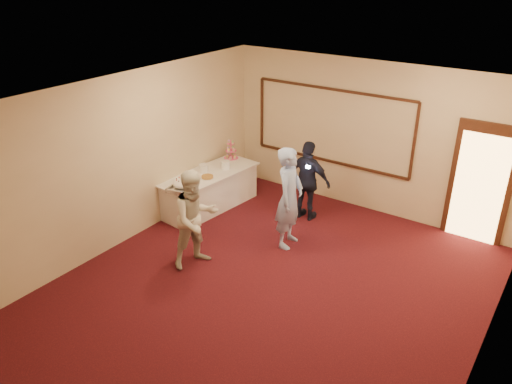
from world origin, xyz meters
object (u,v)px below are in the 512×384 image
Objects in this scene: man at (289,198)px; guest at (308,181)px; buffet_table at (209,190)px; plate_stack_b at (225,165)px; cupcake_stand at (231,151)px; tart at (207,177)px; pavlova_tray at (182,185)px; woman at (196,219)px; plate_stack_a at (204,168)px.

man reaches higher than guest.
buffet_table is 0.62m from plate_stack_b.
plate_stack_b is at bearing 61.11° from man.
cupcake_stand is at bearing 51.67° from man.
guest is at bearing -5.06° from cupcake_stand.
plate_stack_b is 0.60m from tart.
pavlova_tray is 1.81m from cupcake_stand.
woman is (1.02, -2.10, -0.01)m from plate_stack_b.
plate_stack_b reaches higher than tart.
man reaches higher than tart.
pavlova_tray is 0.67m from tart.
buffet_table is 11.85× the size of plate_stack_a.
plate_stack_b reaches higher than buffet_table.
woman reaches higher than plate_stack_b.
pavlova_tray is 2.07m from man.
tart is (0.05, 0.67, -0.06)m from pavlova_tray.
pavlova_tray reaches higher than buffet_table.
woman is (1.16, -1.72, 0.45)m from buffet_table.
man is (2.08, -0.32, 0.53)m from buffet_table.
man reaches higher than cupcake_stand.
guest reaches higher than plate_stack_a.
plate_stack_a is (-0.12, -0.00, 0.46)m from buffet_table.
cupcake_stand is at bearing -6.42° from guest.
buffet_table is 5.09× the size of cupcake_stand.
cupcake_stand is 2.00m from guest.
cupcake_stand is (-0.13, 0.92, 0.54)m from buffet_table.
pavlova_tray is at bearing -91.76° from plate_stack_b.
tart is at bearing 77.86° from man.
pavlova_tray is 0.91m from plate_stack_a.
plate_stack_a is 0.11× the size of woman.
man reaches higher than woman.
plate_stack_a is 0.35m from tart.
plate_stack_a is 0.98× the size of plate_stack_b.
man reaches higher than plate_stack_b.
guest reaches higher than cupcake_stand.
pavlova_tray is 3.08× the size of plate_stack_b.
man is (2.21, -1.23, -0.01)m from cupcake_stand.
man is at bearing -8.18° from plate_stack_a.
buffet_table is 0.48m from plate_stack_a.
woman is at bearing -56.12° from buffet_table.
guest is at bearing 11.76° from plate_stack_b.
plate_stack_a is 2.12m from guest.
cupcake_stand is 1.17m from tart.
man is (2.20, -0.32, 0.07)m from plate_stack_a.
tart is 1.94m from man.
plate_stack_a is 2.23m from man.
tart is (0.15, -0.22, 0.41)m from buffet_table.
cupcake_stand is at bearing 90.32° from plate_stack_a.
cupcake_stand is (-0.22, 1.80, 0.07)m from pavlova_tray.
cupcake_stand is 0.60m from plate_stack_b.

